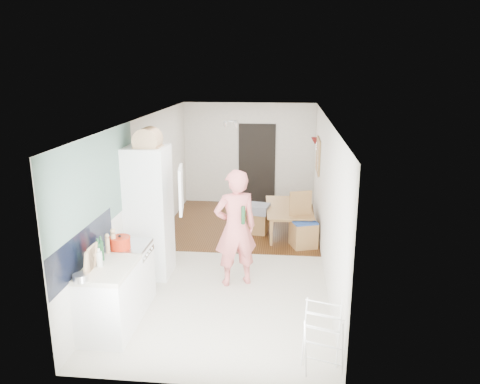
% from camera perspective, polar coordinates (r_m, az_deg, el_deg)
% --- Properties ---
extents(room_shell, '(3.20, 7.00, 2.50)m').
position_cam_1_polar(room_shell, '(8.14, -0.93, 0.09)').
color(room_shell, white).
rests_on(room_shell, ground).
extents(floor, '(3.20, 7.00, 0.01)m').
position_cam_1_polar(floor, '(8.55, -0.89, -8.01)').
color(floor, beige).
rests_on(floor, ground).
extents(wood_floor_overlay, '(3.20, 3.30, 0.01)m').
position_cam_1_polar(wood_floor_overlay, '(10.27, 0.30, -3.91)').
color(wood_floor_overlay, '#563215').
rests_on(wood_floor_overlay, room_shell).
extents(sage_wall_panel, '(0.02, 3.00, 1.30)m').
position_cam_1_polar(sage_wall_panel, '(6.50, -17.13, 0.94)').
color(sage_wall_panel, slate).
rests_on(sage_wall_panel, room_shell).
extents(tile_splashback, '(0.02, 1.90, 0.50)m').
position_cam_1_polar(tile_splashback, '(6.23, -18.51, -6.57)').
color(tile_splashback, black).
rests_on(tile_splashback, room_shell).
extents(doorway_recess, '(0.90, 0.04, 2.00)m').
position_cam_1_polar(doorway_recess, '(11.55, 2.07, 3.39)').
color(doorway_recess, black).
rests_on(doorway_recess, room_shell).
extents(base_cabinet, '(0.60, 0.90, 0.86)m').
position_cam_1_polar(base_cabinet, '(6.42, -15.57, -12.73)').
color(base_cabinet, white).
rests_on(base_cabinet, room_shell).
extents(worktop, '(0.62, 0.92, 0.06)m').
position_cam_1_polar(worktop, '(6.22, -15.88, -8.98)').
color(worktop, beige).
rests_on(worktop, room_shell).
extents(range_cooker, '(0.60, 0.60, 0.88)m').
position_cam_1_polar(range_cooker, '(7.04, -13.38, -9.87)').
color(range_cooker, white).
rests_on(range_cooker, room_shell).
extents(cooker_top, '(0.60, 0.60, 0.04)m').
position_cam_1_polar(cooker_top, '(6.86, -13.62, -6.39)').
color(cooker_top, silver).
rests_on(cooker_top, room_shell).
extents(fridge_housing, '(0.66, 0.66, 2.15)m').
position_cam_1_polar(fridge_housing, '(7.71, -11.04, -2.44)').
color(fridge_housing, white).
rests_on(fridge_housing, room_shell).
extents(fridge_door, '(0.14, 0.56, 0.70)m').
position_cam_1_polar(fridge_door, '(7.14, -7.22, 0.28)').
color(fridge_door, white).
rests_on(fridge_door, room_shell).
extents(fridge_interior, '(0.02, 0.52, 0.66)m').
position_cam_1_polar(fridge_interior, '(7.49, -8.95, 0.93)').
color(fridge_interior, white).
rests_on(fridge_interior, room_shell).
extents(pinboard, '(0.03, 0.90, 0.70)m').
position_cam_1_polar(pinboard, '(9.89, 9.52, 4.41)').
color(pinboard, tan).
rests_on(pinboard, room_shell).
extents(pinboard_frame, '(0.00, 0.94, 0.74)m').
position_cam_1_polar(pinboard_frame, '(9.89, 9.43, 4.41)').
color(pinboard_frame, olive).
rests_on(pinboard_frame, room_shell).
extents(wall_sconce, '(0.18, 0.18, 0.16)m').
position_cam_1_polar(wall_sconce, '(10.50, 9.13, 6.16)').
color(wall_sconce, maroon).
rests_on(wall_sconce, room_shell).
extents(person, '(0.94, 0.79, 2.20)m').
position_cam_1_polar(person, '(7.21, -0.55, -3.17)').
color(person, '#E1706D').
rests_on(person, floor).
extents(dining_table, '(0.86, 1.43, 0.49)m').
position_cam_1_polar(dining_table, '(9.72, 6.10, -3.65)').
color(dining_table, olive).
rests_on(dining_table, floor).
extents(dining_chair, '(0.56, 0.56, 1.05)m').
position_cam_1_polar(dining_chair, '(8.94, 7.79, -3.50)').
color(dining_chair, olive).
rests_on(dining_chair, floor).
extents(stool, '(0.40, 0.40, 0.45)m').
position_cam_1_polar(stool, '(9.66, 2.29, -3.79)').
color(stool, olive).
rests_on(stool, floor).
extents(grey_drape, '(0.48, 0.48, 0.18)m').
position_cam_1_polar(grey_drape, '(9.52, 2.30, -2.08)').
color(grey_drape, gray).
rests_on(grey_drape, stool).
extents(drying_rack, '(0.51, 0.48, 0.81)m').
position_cam_1_polar(drying_rack, '(5.56, 10.06, -17.41)').
color(drying_rack, white).
rests_on(drying_rack, floor).
extents(bread_bin, '(0.50, 0.48, 0.22)m').
position_cam_1_polar(bread_bin, '(7.38, -11.19, 6.23)').
color(bread_bin, '#DBB17B').
rests_on(bread_bin, fridge_housing).
extents(red_casserole, '(0.35, 0.35, 0.17)m').
position_cam_1_polar(red_casserole, '(6.70, -14.41, -6.01)').
color(red_casserole, red).
rests_on(red_casserole, cooker_top).
extents(steel_pan, '(0.22, 0.22, 0.09)m').
position_cam_1_polar(steel_pan, '(5.89, -18.88, -9.86)').
color(steel_pan, silver).
rests_on(steel_pan, worktop).
extents(held_bottle, '(0.06, 0.06, 0.28)m').
position_cam_1_polar(held_bottle, '(7.07, 0.39, -2.84)').
color(held_bottle, '#174322').
rests_on(held_bottle, person).
extents(bottle_a, '(0.08, 0.08, 0.28)m').
position_cam_1_polar(bottle_a, '(6.26, -16.86, -7.23)').
color(bottle_a, '#174322').
rests_on(bottle_a, worktop).
extents(bottle_b, '(0.06, 0.06, 0.26)m').
position_cam_1_polar(bottle_b, '(6.37, -16.54, -6.88)').
color(bottle_b, '#174322').
rests_on(bottle_b, worktop).
extents(bottle_c, '(0.10, 0.10, 0.19)m').
position_cam_1_polar(bottle_c, '(6.20, -16.79, -7.85)').
color(bottle_c, silver).
rests_on(bottle_c, worktop).
extents(pepper_mill_front, '(0.06, 0.06, 0.21)m').
position_cam_1_polar(pepper_mill_front, '(6.60, -15.84, -6.27)').
color(pepper_mill_front, '#DBB17B').
rests_on(pepper_mill_front, worktop).
extents(pepper_mill_back, '(0.07, 0.07, 0.25)m').
position_cam_1_polar(pepper_mill_back, '(6.66, -15.17, -5.88)').
color(pepper_mill_back, '#DBB17B').
rests_on(pepper_mill_back, worktop).
extents(chopping_boards, '(0.11, 0.25, 0.34)m').
position_cam_1_polar(chopping_boards, '(6.04, -17.78, -7.82)').
color(chopping_boards, '#DBB17B').
rests_on(chopping_boards, worktop).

